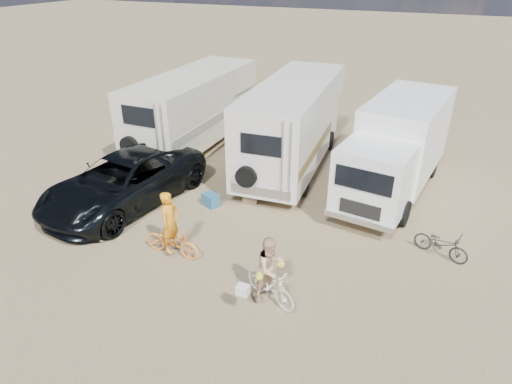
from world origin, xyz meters
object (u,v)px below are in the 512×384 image
at_px(bike_man, 172,241).
at_px(rider_woman, 270,274).
at_px(box_truck, 396,150).
at_px(cooler, 211,200).
at_px(crate, 251,197).
at_px(dark_suv, 124,181).
at_px(bike_woman, 270,285).
at_px(rv_main, 293,127).
at_px(bike_parked, 441,244).
at_px(rider_man, 171,228).
at_px(rv_left, 194,111).

bearing_deg(bike_man, rider_woman, -100.83).
relative_size(box_truck, bike_man, 4.04).
bearing_deg(cooler, crate, 58.20).
relative_size(dark_suv, bike_man, 3.57).
distance_m(dark_suv, cooler, 2.99).
bearing_deg(box_truck, dark_suv, -143.50).
relative_size(box_truck, bike_woman, 4.25).
height_order(bike_woman, cooler, bike_woman).
bearing_deg(rv_main, dark_suv, -132.75).
bearing_deg(rider_woman, cooler, 69.88).
height_order(rider_woman, bike_parked, rider_woman).
height_order(bike_woman, rider_man, rider_man).
distance_m(rider_woman, cooler, 5.11).
bearing_deg(crate, dark_suv, -155.37).
relative_size(dark_suv, cooler, 11.30).
height_order(bike_woman, rider_woman, rider_woman).
distance_m(rv_main, crate, 3.72).
xyz_separation_m(rider_man, bike_parked, (6.91, 2.96, -0.49)).
xyz_separation_m(box_truck, crate, (-4.27, -2.73, -1.40)).
distance_m(bike_man, rider_man, 0.45).
distance_m(rv_left, dark_suv, 5.72).
bearing_deg(box_truck, cooler, -139.37).
height_order(dark_suv, rider_woman, dark_suv).
bearing_deg(crate, bike_woman, -60.32).
xyz_separation_m(rider_man, crate, (0.74, 3.69, -0.70)).
height_order(rv_main, rider_woman, rv_main).
distance_m(rv_main, bike_parked, 7.31).
bearing_deg(dark_suv, rv_left, 103.91).
bearing_deg(rider_woman, bike_parked, -20.87).
height_order(rider_man, cooler, rider_man).
height_order(box_truck, cooler, box_truck).
relative_size(rider_man, cooler, 3.36).
bearing_deg(crate, bike_man, -101.40).
bearing_deg(rider_man, bike_parked, -65.99).
bearing_deg(box_truck, bike_man, -120.46).
xyz_separation_m(rv_left, bike_woman, (6.94, -8.22, -1.10)).
height_order(rider_man, bike_parked, rider_man).
bearing_deg(crate, rider_woman, -60.32).
xyz_separation_m(rv_main, rv_left, (-4.73, 0.47, -0.10)).
bearing_deg(cooler, rv_main, 94.82).
bearing_deg(rv_main, box_truck, -13.64).
xyz_separation_m(rider_man, rider_woman, (3.23, -0.67, -0.09)).
distance_m(rv_left, bike_parked, 11.63).
bearing_deg(rider_woman, bike_woman, 0.00).
xyz_separation_m(rv_main, bike_parked, (5.89, -4.13, -1.27)).
bearing_deg(bike_woman, bike_man, 102.94).
xyz_separation_m(rv_left, box_truck, (8.73, -1.14, 0.02)).
bearing_deg(rider_man, box_truck, -37.20).
distance_m(bike_woman, rider_man, 3.32).
bearing_deg(rv_main, bike_man, -102.23).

